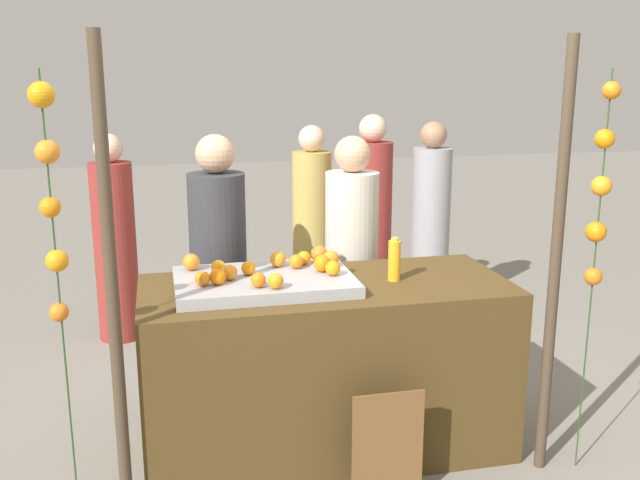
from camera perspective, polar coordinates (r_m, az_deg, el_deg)
The scene contains 31 objects.
ground_plane at distance 4.08m, azimuth 0.49°, elevation -16.06°, with size 24.00×24.00×0.00m, color gray.
stall_counter at distance 3.87m, azimuth 0.50°, elevation -10.10°, with size 1.91×0.81×0.92m, color #4C3819.
orange_tray at distance 3.65m, azimuth -4.47°, elevation -3.35°, with size 0.90×0.59×0.06m, color #9EA0A5.
orange_0 at distance 3.70m, azimuth 0.16°, elevation -1.88°, with size 0.09×0.09×0.09m, color orange.
orange_1 at distance 3.52m, azimuth -8.17°, elevation -2.92°, with size 0.08×0.08×0.08m, color orange.
orange_2 at distance 3.80m, azimuth 0.88°, elevation -1.49°, with size 0.09×0.09×0.09m, color orange.
orange_3 at distance 3.63m, azimuth 1.03°, elevation -2.26°, with size 0.08×0.08×0.08m, color orange.
orange_4 at distance 3.69m, azimuth -8.12°, elevation -2.18°, with size 0.08×0.08×0.08m, color orange.
orange_5 at distance 3.43m, azimuth -3.55°, elevation -3.29°, with size 0.08×0.08×0.08m, color orange.
orange_6 at distance 3.59m, azimuth -7.23°, elevation -2.58°, with size 0.08×0.08×0.08m, color orange.
orange_7 at distance 3.80m, azimuth -3.39°, elevation -1.54°, with size 0.08×0.08×0.08m, color orange.
orange_8 at distance 3.79m, azimuth -10.24°, elevation -1.74°, with size 0.09×0.09×0.09m, color orange.
orange_9 at distance 3.76m, azimuth -1.91°, elevation -1.73°, with size 0.08×0.08×0.08m, color orange.
orange_10 at distance 3.45m, azimuth -4.95°, elevation -3.20°, with size 0.07×0.07×0.07m, color orange.
orange_11 at distance 3.66m, azimuth -5.75°, elevation -2.24°, with size 0.07×0.07×0.07m, color orange.
orange_12 at distance 3.88m, azimuth -0.05°, elevation -1.12°, with size 0.09×0.09×0.09m, color orange.
orange_13 at distance 3.84m, azimuth -1.30°, elevation -1.44°, with size 0.07×0.07×0.07m, color orange.
orange_14 at distance 3.51m, azimuth -9.38°, elevation -3.05°, with size 0.08×0.08×0.08m, color orange.
juice_bottle at distance 3.76m, azimuth 5.96°, elevation -1.62°, with size 0.07×0.07×0.23m.
chalkboard_sign at distance 3.51m, azimuth 5.38°, elevation -16.22°, with size 0.35×0.03×0.57m.
vendor_left at distance 4.27m, azimuth -8.04°, elevation -3.51°, with size 0.33×0.33×1.65m.
vendor_right at distance 4.45m, azimuth 2.51°, elevation -2.87°, with size 0.33×0.33×1.62m.
crowd_person_0 at distance 5.10m, azimuth -8.23°, elevation -1.60°, with size 0.30×0.30×1.48m.
crowd_person_1 at distance 6.01m, azimuth 8.80°, elevation 1.21°, with size 0.32×0.32×1.59m.
crowd_person_2 at distance 5.89m, azimuth 4.12°, elevation 1.38°, with size 0.33×0.33×1.66m.
crowd_person_3 at distance 5.53m, azimuth -16.04°, elevation -0.44°, with size 0.31×0.31×1.56m.
crowd_person_4 at distance 5.83m, azimuth -0.65°, elevation 0.90°, with size 0.32×0.32×1.57m.
canopy_post_left at distance 3.15m, azimuth -16.24°, elevation -4.21°, with size 0.06×0.06×2.17m, color #473828.
canopy_post_right at distance 3.65m, azimuth 18.27°, elevation -1.92°, with size 0.06×0.06×2.17m, color #473828.
garland_strand_left at distance 3.05m, azimuth -20.74°, elevation 3.50°, with size 0.10×0.12×2.02m.
garland_strand_right at distance 3.64m, azimuth 21.49°, elevation 3.54°, with size 0.11×0.10×2.02m.
Camera 1 is at (-0.82, -3.44, 2.02)m, focal length 40.08 mm.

